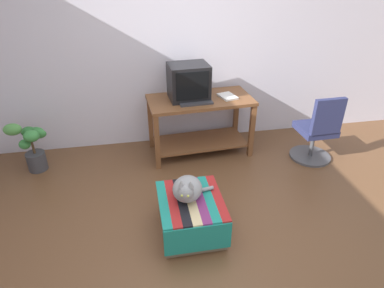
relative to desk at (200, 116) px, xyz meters
name	(u,v)px	position (x,y,z in m)	size (l,w,h in m)	color
ground_plane	(201,241)	(-0.32, -1.60, -0.51)	(14.00, 14.00, 0.00)	brown
back_wall	(169,46)	(-0.32, 0.45, 0.79)	(8.00, 0.10, 2.60)	silver
desk	(200,116)	(0.00, 0.00, 0.00)	(1.33, 0.72, 0.75)	brown
tv_monitor	(189,82)	(-0.14, 0.03, 0.45)	(0.50, 0.42, 0.43)	black
keyboard	(196,103)	(-0.08, -0.15, 0.25)	(0.40, 0.15, 0.02)	#333338
book	(227,96)	(0.34, -0.02, 0.25)	(0.18, 0.24, 0.03)	white
ottoman_with_blanket	(191,215)	(-0.38, -1.44, -0.33)	(0.59, 0.69, 0.37)	#7A664C
cat	(187,189)	(-0.41, -1.42, -0.03)	(0.44, 0.39, 0.28)	gray
potted_plant	(31,146)	(-2.06, -0.08, -0.17)	(0.45, 0.39, 0.65)	#3D3D42
office_chair	(317,133)	(1.39, -0.48, -0.13)	(0.52, 0.52, 0.89)	#4C4C51
pen	(223,95)	(0.31, 0.04, 0.25)	(0.01, 0.01, 0.14)	black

